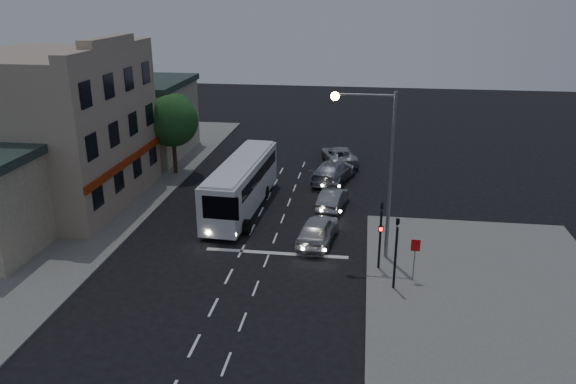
# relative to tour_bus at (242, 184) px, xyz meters

# --- Properties ---
(ground) EXTENTS (120.00, 120.00, 0.00)m
(ground) POSITION_rel_tour_bus_xyz_m (1.30, -8.22, -1.84)
(ground) COLOR black
(sidewalk_near) EXTENTS (12.00, 24.00, 0.12)m
(sidewalk_near) POSITION_rel_tour_bus_xyz_m (14.30, -12.22, -1.78)
(sidewalk_near) COLOR slate
(sidewalk_near) RESTS_ON ground
(sidewalk_far) EXTENTS (12.00, 50.00, 0.12)m
(sidewalk_far) POSITION_rel_tour_bus_xyz_m (-11.70, -0.22, -1.78)
(sidewalk_far) COLOR slate
(sidewalk_far) RESTS_ON ground
(road_markings) EXTENTS (8.00, 30.55, 0.01)m
(road_markings) POSITION_rel_tour_bus_xyz_m (2.59, -4.91, -1.83)
(road_markings) COLOR silver
(road_markings) RESTS_ON ground
(tour_bus) EXTENTS (2.90, 11.18, 3.40)m
(tour_bus) POSITION_rel_tour_bus_xyz_m (0.00, 0.00, 0.00)
(tour_bus) COLOR silver
(tour_bus) RESTS_ON ground
(car_suv) EXTENTS (2.45, 4.81, 1.57)m
(car_suv) POSITION_rel_tour_bus_xyz_m (5.44, -4.42, -1.05)
(car_suv) COLOR silver
(car_suv) RESTS_ON ground
(car_sedan_a) EXTENTS (2.05, 4.24, 1.34)m
(car_sedan_a) POSITION_rel_tour_bus_xyz_m (5.96, 1.08, -1.17)
(car_sedan_a) COLOR gray
(car_sedan_a) RESTS_ON ground
(car_sedan_b) EXTENTS (3.61, 5.99, 1.62)m
(car_sedan_b) POSITION_rel_tour_bus_xyz_m (5.63, 6.73, -1.03)
(car_sedan_b) COLOR gray
(car_sedan_b) RESTS_ON ground
(car_sedan_c) EXTENTS (3.64, 5.62, 1.44)m
(car_sedan_c) POSITION_rel_tour_bus_xyz_m (5.81, 11.52, -1.12)
(car_sedan_c) COLOR #9D9DA4
(car_sedan_c) RESTS_ON ground
(traffic_signal_main) EXTENTS (0.25, 0.35, 4.10)m
(traffic_signal_main) POSITION_rel_tour_bus_xyz_m (8.90, -7.44, 0.58)
(traffic_signal_main) COLOR black
(traffic_signal_main) RESTS_ON sidewalk_near
(traffic_signal_side) EXTENTS (0.18, 0.15, 4.10)m
(traffic_signal_side) POSITION_rel_tour_bus_xyz_m (9.60, -9.42, 0.58)
(traffic_signal_side) COLOR black
(traffic_signal_side) RESTS_ON sidewalk_near
(regulatory_sign) EXTENTS (0.45, 0.12, 2.20)m
(regulatory_sign) POSITION_rel_tour_bus_xyz_m (10.60, -8.46, -0.24)
(regulatory_sign) COLOR slate
(regulatory_sign) RESTS_ON sidewalk_near
(streetlight) EXTENTS (3.32, 0.44, 9.00)m
(streetlight) POSITION_rel_tour_bus_xyz_m (8.65, -6.02, 3.90)
(streetlight) COLOR slate
(streetlight) RESTS_ON sidewalk_near
(main_building) EXTENTS (10.12, 12.00, 11.00)m
(main_building) POSITION_rel_tour_bus_xyz_m (-12.65, -0.22, 3.32)
(main_building) COLOR tan
(main_building) RESTS_ON sidewalk_far
(low_building_north) EXTENTS (9.40, 9.40, 6.50)m
(low_building_north) POSITION_rel_tour_bus_xyz_m (-12.20, 11.78, 1.55)
(low_building_north) COLOR gray
(low_building_north) RESTS_ON sidewalk_far
(street_tree) EXTENTS (4.00, 4.00, 6.20)m
(street_tree) POSITION_rel_tour_bus_xyz_m (-6.90, 6.80, 2.66)
(street_tree) COLOR black
(street_tree) RESTS_ON sidewalk_far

